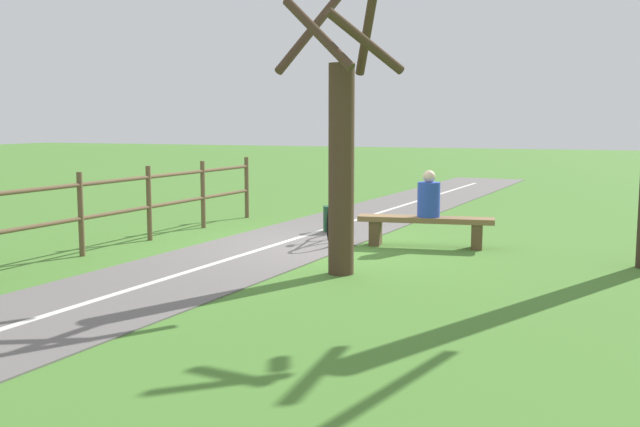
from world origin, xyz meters
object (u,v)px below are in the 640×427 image
bench (426,225)px  person_seated (429,197)px  tree_near_bench (341,145)px  bicycle (339,217)px  backpack (334,219)px

bench → person_seated: size_ratio=2.94×
tree_near_bench → bicycle: bearing=-70.4°
bench → tree_near_bench: (0.54, 2.33, 1.27)m
bench → backpack: bearing=-33.9°
backpack → tree_near_bench: (-1.23, 3.20, 1.37)m
person_seated → tree_near_bench: bearing=68.3°
bench → person_seated: person_seated is taller
bicycle → backpack: bicycle is taller
person_seated → backpack: size_ratio=1.55×
bicycle → tree_near_bench: (-0.86, 2.41, 1.22)m
bench → bicycle: (1.40, -0.09, 0.05)m
bench → bicycle: 1.40m
person_seated → backpack: person_seated is taller
bicycle → tree_near_bench: bearing=11.4°
bench → backpack: size_ratio=4.55×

